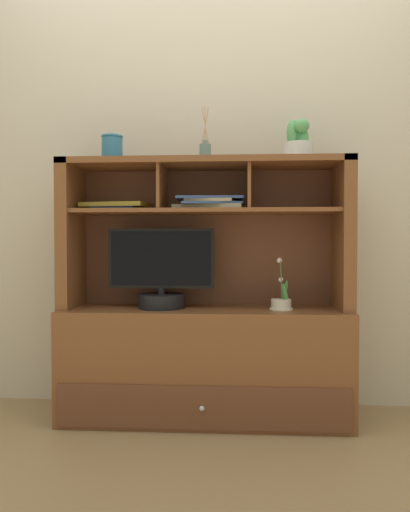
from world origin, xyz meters
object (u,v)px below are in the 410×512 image
(tv_monitor, at_px, (161,276))
(potted_orchid, at_px, (281,302))
(magazine_stack_left, at_px, (209,203))
(magazine_stack_centre, at_px, (116,206))
(media_console, at_px, (205,337))
(potted_succulent, at_px, (298,142))
(ceramic_vase, at_px, (112,148))
(diffuser_bottle, at_px, (205,152))

(tv_monitor, xyz_separation_m, potted_orchid, (0.59, -0.02, -0.12))
(magazine_stack_left, distance_m, magazine_stack_centre, 0.49)
(media_console, height_order, tv_monitor, media_console)
(potted_orchid, bearing_deg, potted_succulent, 23.64)
(magazine_stack_centre, relative_size, ceramic_vase, 2.80)
(magazine_stack_left, bearing_deg, ceramic_vase, 179.12)
(media_console, bearing_deg, potted_orchid, -7.10)
(magazine_stack_left, distance_m, potted_succulent, 0.52)
(potted_orchid, distance_m, potted_succulent, 0.78)
(potted_succulent, bearing_deg, ceramic_vase, -178.57)
(ceramic_vase, bearing_deg, potted_succulent, 1.43)
(tv_monitor, distance_m, ceramic_vase, 0.68)
(media_console, relative_size, magazine_stack_left, 4.02)
(diffuser_bottle, height_order, potted_succulent, diffuser_bottle)
(media_console, height_order, magazine_stack_left, media_console)
(potted_orchid, relative_size, diffuser_bottle, 0.94)
(media_console, bearing_deg, ceramic_vase, -175.88)
(tv_monitor, xyz_separation_m, potted_succulent, (0.67, 0.02, 0.65))
(potted_orchid, xyz_separation_m, diffuser_bottle, (-0.37, 0.06, 0.74))
(tv_monitor, xyz_separation_m, diffuser_bottle, (0.22, 0.04, 0.62))
(ceramic_vase, bearing_deg, potted_orchid, -0.93)
(tv_monitor, relative_size, magazine_stack_centre, 1.50)
(potted_succulent, distance_m, ceramic_vase, 0.91)
(tv_monitor, distance_m, magazine_stack_left, 0.43)
(diffuser_bottle, distance_m, potted_succulent, 0.46)
(media_console, relative_size, diffuser_bottle, 5.27)
(diffuser_bottle, xyz_separation_m, ceramic_vase, (-0.46, -0.04, 0.02))
(potted_succulent, bearing_deg, potted_orchid, -156.36)
(magazine_stack_centre, relative_size, potted_succulent, 1.78)
(tv_monitor, distance_m, magazine_stack_centre, 0.43)
(potted_orchid, height_order, magazine_stack_centre, magazine_stack_centre)
(magazine_stack_left, distance_m, ceramic_vase, 0.55)
(magazine_stack_centre, bearing_deg, potted_orchid, -5.92)
(tv_monitor, bearing_deg, ceramic_vase, -178.29)
(potted_orchid, height_order, diffuser_bottle, diffuser_bottle)
(media_console, relative_size, tv_monitor, 2.69)
(magazine_stack_left, relative_size, ceramic_vase, 2.81)
(tv_monitor, bearing_deg, diffuser_bottle, 9.70)
(media_console, relative_size, potted_succulent, 7.18)
(media_console, distance_m, potted_succulent, 1.06)
(tv_monitor, height_order, ceramic_vase, ceramic_vase)
(magazine_stack_centre, relative_size, diffuser_bottle, 1.31)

